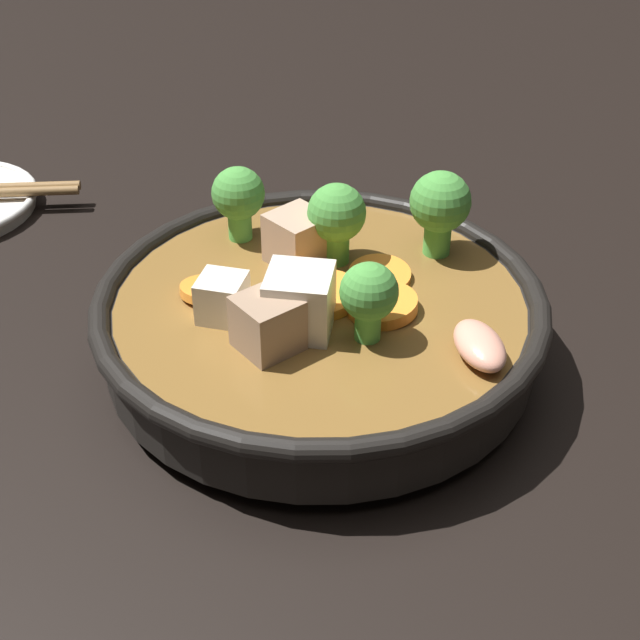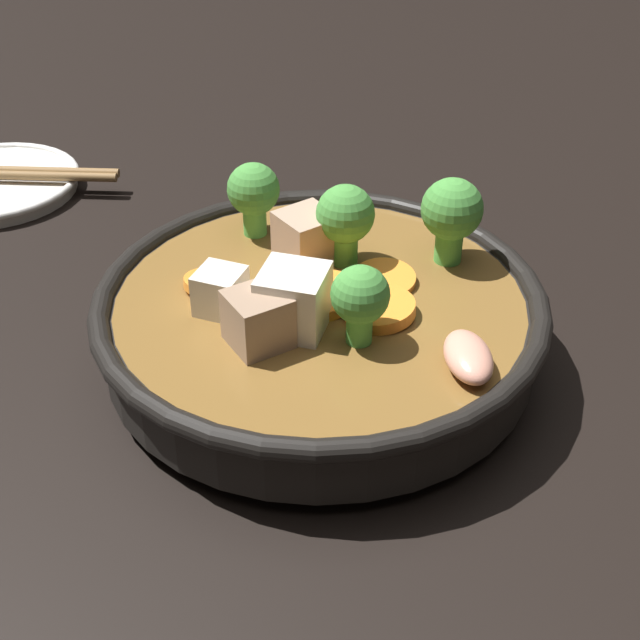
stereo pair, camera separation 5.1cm
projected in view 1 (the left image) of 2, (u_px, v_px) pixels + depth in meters
name	position (u px, v px, depth m)	size (l,w,h in m)	color
ground_plane	(320.00, 363.00, 0.53)	(3.00, 3.00, 0.00)	black
stirfry_bowl	(321.00, 314.00, 0.51)	(0.26, 0.26, 0.10)	black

